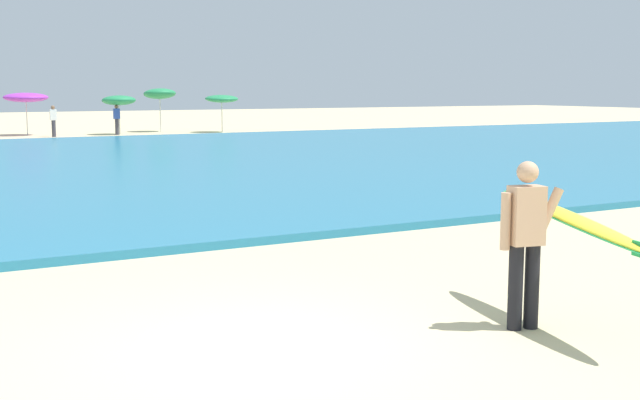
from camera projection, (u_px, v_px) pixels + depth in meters
The scene contains 8 objects.
ground_plane at pixel (257, 347), 7.72m from camera, with size 160.00×160.00×0.00m, color beige.
surfer_with_board at pixel (548, 228), 8.25m from camera, with size 1.24×2.78×1.73m.
beach_umbrella_4 at pixel (26, 97), 41.88m from camera, with size 2.25×2.25×2.22m.
beach_umbrella_5 at pixel (119, 100), 42.70m from camera, with size 1.76×1.78×2.09m.
beach_umbrella_6 at pixel (160, 94), 45.39m from camera, with size 1.79×1.83×2.49m.
beach_umbrella_7 at pixel (222, 99), 44.88m from camera, with size 1.83×1.85×2.09m.
beachgoer_near_row_left at pixel (53, 120), 40.72m from camera, with size 0.32×0.20×1.58m.
beachgoer_near_row_mid at pixel (117, 119), 42.46m from camera, with size 0.32×0.20×1.58m.
Camera 1 is at (-3.07, -6.82, 2.46)m, focal length 45.47 mm.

